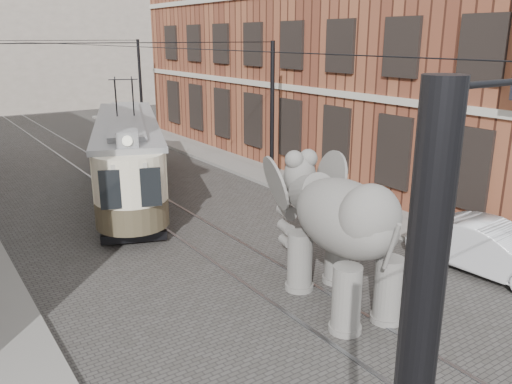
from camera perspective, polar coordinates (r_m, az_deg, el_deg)
ground at (r=14.78m, az=-1.04°, el=-7.89°), size 120.00×120.00×0.00m
tram_rails at (r=14.77m, az=-1.04°, el=-7.85°), size 1.54×80.00×0.02m
sidewalk_right at (r=18.48m, az=14.74°, el=-3.07°), size 2.00×60.00×0.15m
brick_building at (r=27.33m, az=8.27°, el=16.20°), size 8.00×26.00×12.00m
catenary at (r=18.04m, az=-10.42°, el=6.36°), size 11.00×30.20×6.00m
tram at (r=21.38m, az=-13.94°, el=5.84°), size 6.26×11.73×4.61m
elephant at (r=12.19m, az=9.54°, el=-4.99°), size 4.05×6.00×3.38m
parked_car at (r=15.30m, az=24.33°, el=-5.70°), size 1.93×4.41×1.41m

